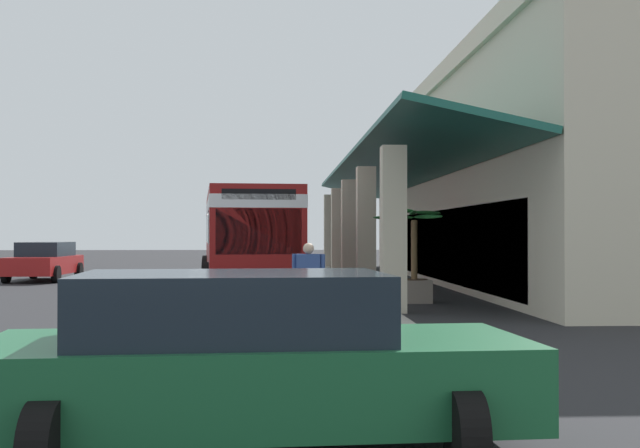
# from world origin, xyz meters

# --- Properties ---
(ground) EXTENTS (120.00, 120.00, 0.00)m
(ground) POSITION_xyz_m (0.00, 8.00, 0.00)
(ground) COLOR #262628
(curb_strip) EXTENTS (34.40, 0.50, 0.12)m
(curb_strip) POSITION_xyz_m (-0.15, 4.28, 0.06)
(curb_strip) COLOR #9E998E
(curb_strip) RESTS_ON ground
(plaza_building) EXTENTS (28.97, 16.30, 7.48)m
(plaza_building) POSITION_xyz_m (-0.15, 13.91, 3.74)
(plaza_building) COLOR beige
(plaza_building) RESTS_ON ground
(transit_bus) EXTENTS (11.40, 3.61, 3.34)m
(transit_bus) POSITION_xyz_m (2.96, 0.94, 1.85)
(transit_bus) COLOR maroon
(transit_bus) RESTS_ON ground
(parked_sedan_red) EXTENTS (4.45, 2.10, 1.47)m
(parked_sedan_red) POSITION_xyz_m (-1.73, -6.92, 0.75)
(parked_sedan_red) COLOR maroon
(parked_sedan_red) RESTS_ON ground
(parked_sedan_green) EXTENTS (2.63, 4.51, 1.47)m
(parked_sedan_green) POSITION_xyz_m (22.87, 1.75, 0.75)
(parked_sedan_green) COLOR #195933
(parked_sedan_green) RESTS_ON ground
(pedestrian) EXTENTS (0.40, 0.64, 1.61)m
(pedestrian) POSITION_xyz_m (13.75, 2.57, 0.89)
(pedestrian) COLOR #726651
(pedestrian) RESTS_ON ground
(potted_palm) EXTENTS (1.85, 2.02, 2.47)m
(potted_palm) POSITION_xyz_m (8.73, 5.49, 0.68)
(potted_palm) COLOR gray
(potted_palm) RESTS_ON ground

